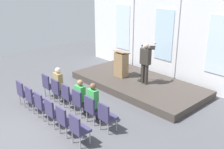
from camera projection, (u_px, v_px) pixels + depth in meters
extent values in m
plane|color=#4C4C51|center=(30.00, 129.00, 8.30)|extent=(17.17, 17.17, 0.00)
cube|color=silver|center=(165.00, 33.00, 11.78)|extent=(9.54, 0.10, 4.16)
cube|color=silver|center=(123.00, 27.00, 13.52)|extent=(0.95, 0.04, 2.23)
cube|color=silver|center=(132.00, 28.00, 13.07)|extent=(0.20, 0.08, 4.16)
cube|color=silver|center=(164.00, 35.00, 11.77)|extent=(0.95, 0.04, 2.23)
cube|color=silver|center=(176.00, 36.00, 11.32)|extent=(0.20, 0.08, 4.16)
cube|color=silver|center=(219.00, 45.00, 10.02)|extent=(0.95, 0.04, 2.23)
cube|color=#3F3833|center=(138.00, 84.00, 11.38)|extent=(5.64, 2.76, 0.29)
cylinder|color=#332D28|center=(143.00, 73.00, 10.97)|extent=(0.14, 0.14, 0.83)
cylinder|color=#332D28|center=(146.00, 74.00, 10.84)|extent=(0.14, 0.14, 0.83)
cube|color=#332D28|center=(146.00, 57.00, 10.65)|extent=(0.42, 0.22, 0.63)
cube|color=#26663F|center=(148.00, 54.00, 10.70)|extent=(0.06, 0.01, 0.38)
sphere|color=beige|center=(146.00, 46.00, 10.50)|extent=(0.21, 0.21, 0.21)
cylinder|color=#332D28|center=(142.00, 53.00, 10.84)|extent=(0.09, 0.28, 0.45)
cylinder|color=#332D28|center=(151.00, 49.00, 10.51)|extent=(0.15, 0.36, 0.15)
cylinder|color=#332D28|center=(153.00, 47.00, 10.61)|extent=(0.11, 0.34, 0.15)
sphere|color=beige|center=(155.00, 43.00, 10.81)|extent=(0.10, 0.10, 0.10)
cylinder|color=black|center=(141.00, 80.00, 11.33)|extent=(0.28, 0.28, 0.03)
cylinder|color=black|center=(141.00, 64.00, 11.08)|extent=(0.02, 0.02, 1.45)
sphere|color=#262626|center=(142.00, 46.00, 10.81)|extent=(0.07, 0.07, 0.07)
cube|color=#93724C|center=(121.00, 65.00, 11.69)|extent=(0.52, 0.40, 1.05)
cube|color=#93724C|center=(122.00, 52.00, 11.50)|extent=(0.60, 0.48, 0.14)
cylinder|color=#99999E|center=(57.00, 92.00, 10.48)|extent=(0.04, 0.04, 0.40)
cylinder|color=#99999E|center=(53.00, 89.00, 10.72)|extent=(0.04, 0.04, 0.40)
cylinder|color=#99999E|center=(50.00, 94.00, 10.26)|extent=(0.04, 0.04, 0.40)
cylinder|color=#99999E|center=(45.00, 92.00, 10.51)|extent=(0.04, 0.04, 0.40)
cube|color=#383356|center=(51.00, 86.00, 10.41)|extent=(0.46, 0.44, 0.08)
cube|color=#383356|center=(46.00, 81.00, 10.19)|extent=(0.46, 0.06, 0.46)
cylinder|color=#99999E|center=(67.00, 97.00, 10.02)|extent=(0.04, 0.04, 0.40)
cylinder|color=#99999E|center=(62.00, 94.00, 10.26)|extent=(0.04, 0.04, 0.40)
cylinder|color=#99999E|center=(59.00, 100.00, 9.80)|extent=(0.04, 0.04, 0.40)
cylinder|color=#99999E|center=(54.00, 97.00, 10.05)|extent=(0.04, 0.04, 0.40)
cube|color=#383356|center=(60.00, 91.00, 9.95)|extent=(0.46, 0.44, 0.08)
cube|color=#383356|center=(55.00, 86.00, 9.73)|extent=(0.46, 0.06, 0.46)
cylinder|color=#2D2D33|center=(63.00, 94.00, 10.20)|extent=(0.10, 0.10, 0.44)
cylinder|color=#2D2D33|center=(66.00, 96.00, 10.08)|extent=(0.10, 0.10, 0.44)
cube|color=#2D2D33|center=(61.00, 89.00, 9.97)|extent=(0.34, 0.36, 0.12)
cube|color=#997F4C|center=(58.00, 81.00, 9.77)|extent=(0.36, 0.20, 0.60)
sphere|color=beige|center=(58.00, 70.00, 9.64)|extent=(0.20, 0.20, 0.20)
cylinder|color=#99999E|center=(78.00, 103.00, 9.56)|extent=(0.04, 0.04, 0.40)
cylinder|color=#99999E|center=(72.00, 100.00, 9.80)|extent=(0.04, 0.04, 0.40)
cylinder|color=#99999E|center=(70.00, 106.00, 9.34)|extent=(0.04, 0.04, 0.40)
cylinder|color=#99999E|center=(64.00, 103.00, 9.59)|extent=(0.04, 0.04, 0.40)
cube|color=#383356|center=(70.00, 97.00, 9.49)|extent=(0.46, 0.44, 0.08)
cube|color=#383356|center=(65.00, 91.00, 9.27)|extent=(0.46, 0.06, 0.46)
cylinder|color=#99999E|center=(89.00, 110.00, 9.10)|extent=(0.04, 0.04, 0.40)
cylinder|color=#99999E|center=(83.00, 106.00, 9.34)|extent=(0.04, 0.04, 0.40)
cylinder|color=#99999E|center=(81.00, 113.00, 8.88)|extent=(0.04, 0.04, 0.40)
cylinder|color=#99999E|center=(75.00, 109.00, 9.13)|extent=(0.04, 0.04, 0.40)
cube|color=#383356|center=(82.00, 103.00, 9.03)|extent=(0.46, 0.44, 0.08)
cube|color=#383356|center=(77.00, 97.00, 8.81)|extent=(0.46, 0.06, 0.46)
cylinder|color=#2D2D33|center=(85.00, 106.00, 9.28)|extent=(0.10, 0.10, 0.44)
cylinder|color=#2D2D33|center=(88.00, 108.00, 9.16)|extent=(0.10, 0.10, 0.44)
cube|color=#2D2D33|center=(83.00, 101.00, 9.05)|extent=(0.34, 0.36, 0.12)
cube|color=green|center=(80.00, 93.00, 8.87)|extent=(0.36, 0.20, 0.52)
sphere|color=#8C6647|center=(80.00, 83.00, 8.75)|extent=(0.20, 0.20, 0.20)
cylinder|color=#99999E|center=(102.00, 117.00, 8.64)|extent=(0.04, 0.04, 0.40)
cylinder|color=#99999E|center=(95.00, 113.00, 8.88)|extent=(0.04, 0.04, 0.40)
cylinder|color=#99999E|center=(94.00, 120.00, 8.42)|extent=(0.04, 0.04, 0.40)
cylinder|color=#99999E|center=(87.00, 116.00, 8.67)|extent=(0.04, 0.04, 0.40)
cube|color=#383356|center=(94.00, 110.00, 8.57)|extent=(0.46, 0.44, 0.08)
cube|color=#383356|center=(89.00, 104.00, 8.35)|extent=(0.46, 0.06, 0.46)
cylinder|color=#2D2D33|center=(97.00, 113.00, 8.82)|extent=(0.10, 0.10, 0.44)
cylinder|color=#2D2D33|center=(101.00, 115.00, 8.70)|extent=(0.10, 0.10, 0.44)
cube|color=#2D2D33|center=(96.00, 108.00, 8.59)|extent=(0.34, 0.36, 0.12)
cube|color=green|center=(93.00, 98.00, 8.39)|extent=(0.36, 0.20, 0.59)
sphere|color=brown|center=(93.00, 86.00, 8.26)|extent=(0.20, 0.20, 0.20)
cylinder|color=#99999E|center=(116.00, 125.00, 8.18)|extent=(0.04, 0.04, 0.40)
cylinder|color=#99999E|center=(109.00, 120.00, 8.42)|extent=(0.04, 0.04, 0.40)
cylinder|color=#99999E|center=(108.00, 129.00, 7.96)|extent=(0.04, 0.04, 0.40)
cylinder|color=#99999E|center=(100.00, 124.00, 8.21)|extent=(0.04, 0.04, 0.40)
cube|color=#383356|center=(108.00, 117.00, 8.11)|extent=(0.46, 0.44, 0.08)
cube|color=#383356|center=(103.00, 111.00, 7.89)|extent=(0.46, 0.06, 0.46)
cylinder|color=#99999E|center=(33.00, 100.00, 9.82)|extent=(0.04, 0.04, 0.40)
cylinder|color=#99999E|center=(29.00, 97.00, 10.07)|extent=(0.04, 0.04, 0.40)
cylinder|color=#99999E|center=(24.00, 102.00, 9.60)|extent=(0.04, 0.04, 0.40)
cylinder|color=#99999E|center=(20.00, 99.00, 9.85)|extent=(0.04, 0.04, 0.40)
cube|color=#383356|center=(26.00, 93.00, 9.75)|extent=(0.46, 0.44, 0.08)
cube|color=#383356|center=(20.00, 88.00, 9.54)|extent=(0.46, 0.06, 0.46)
cylinder|color=#99999E|center=(42.00, 106.00, 9.36)|extent=(0.04, 0.04, 0.40)
cylinder|color=#99999E|center=(37.00, 102.00, 9.61)|extent=(0.04, 0.04, 0.40)
cylinder|color=#99999E|center=(33.00, 109.00, 9.14)|extent=(0.04, 0.04, 0.40)
cylinder|color=#99999E|center=(28.00, 105.00, 9.39)|extent=(0.04, 0.04, 0.40)
cube|color=#383356|center=(35.00, 99.00, 9.29)|extent=(0.46, 0.44, 0.08)
cube|color=#383356|center=(29.00, 94.00, 9.08)|extent=(0.46, 0.06, 0.46)
cylinder|color=#99999E|center=(52.00, 112.00, 8.90)|extent=(0.04, 0.04, 0.40)
cylinder|color=#99999E|center=(47.00, 109.00, 9.15)|extent=(0.04, 0.04, 0.40)
cylinder|color=#99999E|center=(43.00, 116.00, 8.68)|extent=(0.04, 0.04, 0.40)
cylinder|color=#99999E|center=(38.00, 112.00, 8.93)|extent=(0.04, 0.04, 0.40)
cube|color=#383356|center=(44.00, 106.00, 8.83)|extent=(0.46, 0.44, 0.08)
cube|color=#383356|center=(38.00, 100.00, 8.62)|extent=(0.46, 0.06, 0.46)
cylinder|color=#99999E|center=(63.00, 120.00, 8.44)|extent=(0.04, 0.04, 0.40)
cylinder|color=#99999E|center=(57.00, 116.00, 8.69)|extent=(0.04, 0.04, 0.40)
cylinder|color=#99999E|center=(54.00, 124.00, 8.22)|extent=(0.04, 0.04, 0.40)
cylinder|color=#99999E|center=(48.00, 119.00, 8.47)|extent=(0.04, 0.04, 0.40)
cube|color=#383356|center=(55.00, 113.00, 8.37)|extent=(0.46, 0.44, 0.08)
cube|color=#383356|center=(49.00, 107.00, 8.16)|extent=(0.46, 0.06, 0.46)
cylinder|color=#99999E|center=(76.00, 128.00, 7.98)|extent=(0.04, 0.04, 0.40)
cylinder|color=#99999E|center=(69.00, 124.00, 8.23)|extent=(0.04, 0.04, 0.40)
cylinder|color=#99999E|center=(66.00, 133.00, 7.77)|extent=(0.04, 0.04, 0.40)
cylinder|color=#99999E|center=(60.00, 128.00, 8.01)|extent=(0.04, 0.04, 0.40)
cube|color=#383356|center=(67.00, 121.00, 7.91)|extent=(0.46, 0.44, 0.08)
cube|color=#383356|center=(61.00, 115.00, 7.70)|extent=(0.46, 0.06, 0.46)
cylinder|color=#99999E|center=(90.00, 138.00, 7.52)|extent=(0.04, 0.04, 0.40)
cylinder|color=#99999E|center=(82.00, 132.00, 7.77)|extent=(0.04, 0.04, 0.40)
cylinder|color=#99999E|center=(80.00, 142.00, 7.31)|extent=(0.04, 0.04, 0.40)
cylinder|color=#99999E|center=(72.00, 137.00, 7.55)|extent=(0.04, 0.04, 0.40)
cube|color=#383356|center=(81.00, 130.00, 7.45)|extent=(0.46, 0.44, 0.08)
cube|color=#383356|center=(75.00, 124.00, 7.24)|extent=(0.46, 0.06, 0.46)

